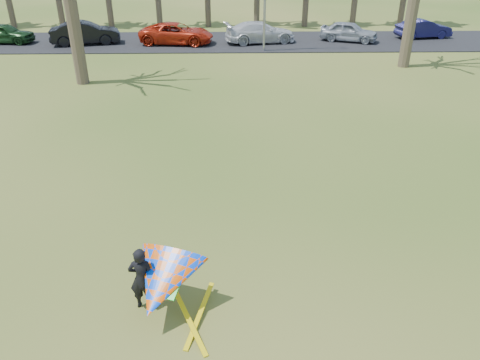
{
  "coord_description": "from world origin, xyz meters",
  "views": [
    {
      "loc": [
        -0.24,
        -9.31,
        7.2
      ],
      "look_at": [
        0.0,
        2.0,
        1.1
      ],
      "focal_mm": 35.0,
      "sensor_mm": 36.0,
      "label": 1
    }
  ],
  "objects_px": {
    "car_4": "(349,31)",
    "kite_flyer": "(160,282)",
    "car_2": "(177,33)",
    "car_3": "(260,32)",
    "car_1": "(85,33)",
    "car_5": "(423,29)",
    "car_0": "(4,33)"
  },
  "relations": [
    {
      "from": "car_3",
      "to": "car_5",
      "type": "relative_size",
      "value": 1.23
    },
    {
      "from": "car_2",
      "to": "car_3",
      "type": "distance_m",
      "value": 5.84
    },
    {
      "from": "car_1",
      "to": "kite_flyer",
      "type": "height_order",
      "value": "kite_flyer"
    },
    {
      "from": "car_0",
      "to": "car_1",
      "type": "distance_m",
      "value": 5.8
    },
    {
      "from": "car_1",
      "to": "car_3",
      "type": "distance_m",
      "value": 12.15
    },
    {
      "from": "car_2",
      "to": "kite_flyer",
      "type": "distance_m",
      "value": 26.21
    },
    {
      "from": "kite_flyer",
      "to": "car_3",
      "type": "bearing_deg",
      "value": 82.2
    },
    {
      "from": "car_0",
      "to": "car_1",
      "type": "bearing_deg",
      "value": -90.14
    },
    {
      "from": "car_1",
      "to": "kite_flyer",
      "type": "distance_m",
      "value": 27.48
    },
    {
      "from": "car_1",
      "to": "kite_flyer",
      "type": "bearing_deg",
      "value": -174.06
    },
    {
      "from": "car_1",
      "to": "car_2",
      "type": "relative_size",
      "value": 0.92
    },
    {
      "from": "car_4",
      "to": "kite_flyer",
      "type": "bearing_deg",
      "value": -178.55
    },
    {
      "from": "car_1",
      "to": "car_3",
      "type": "relative_size",
      "value": 0.95
    },
    {
      "from": "car_2",
      "to": "car_5",
      "type": "relative_size",
      "value": 1.27
    },
    {
      "from": "car_1",
      "to": "car_3",
      "type": "bearing_deg",
      "value": -101.07
    },
    {
      "from": "car_4",
      "to": "kite_flyer",
      "type": "height_order",
      "value": "kite_flyer"
    },
    {
      "from": "car_4",
      "to": "car_5",
      "type": "distance_m",
      "value": 5.81
    },
    {
      "from": "car_2",
      "to": "kite_flyer",
      "type": "bearing_deg",
      "value": -168.85
    },
    {
      "from": "car_5",
      "to": "car_2",
      "type": "bearing_deg",
      "value": 85.78
    },
    {
      "from": "car_1",
      "to": "kite_flyer",
      "type": "relative_size",
      "value": 1.95
    },
    {
      "from": "car_5",
      "to": "car_1",
      "type": "bearing_deg",
      "value": 84.47
    },
    {
      "from": "car_0",
      "to": "kite_flyer",
      "type": "xyz_separation_m",
      "value": [
        14.31,
        -26.55,
        0.1
      ]
    },
    {
      "from": "car_0",
      "to": "car_2",
      "type": "bearing_deg",
      "value": -87.95
    },
    {
      "from": "car_0",
      "to": "car_5",
      "type": "distance_m",
      "value": 30.02
    },
    {
      "from": "car_0",
      "to": "car_2",
      "type": "height_order",
      "value": "car_2"
    },
    {
      "from": "car_3",
      "to": "car_1",
      "type": "bearing_deg",
      "value": 79.81
    },
    {
      "from": "car_3",
      "to": "car_4",
      "type": "height_order",
      "value": "car_3"
    },
    {
      "from": "car_0",
      "to": "car_4",
      "type": "xyz_separation_m",
      "value": [
        24.28,
        0.14,
        0.0
      ]
    },
    {
      "from": "car_4",
      "to": "car_2",
      "type": "bearing_deg",
      "value": 114.62
    },
    {
      "from": "car_0",
      "to": "car_1",
      "type": "xyz_separation_m",
      "value": [
        5.78,
        -0.43,
        0.09
      ]
    },
    {
      "from": "car_0",
      "to": "car_3",
      "type": "bearing_deg",
      "value": -86.52
    },
    {
      "from": "car_5",
      "to": "car_3",
      "type": "bearing_deg",
      "value": 87.07
    }
  ]
}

